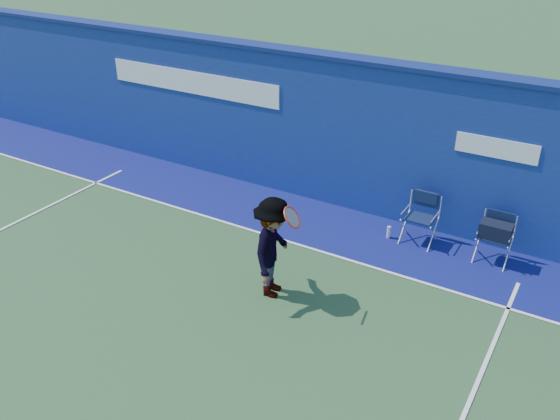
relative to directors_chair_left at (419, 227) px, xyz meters
The scene contains 8 objects.
ground 5.16m from the directors_chair_left, 120.18° to the right, with size 80.00×80.00×0.00m, color #2C502B.
stadium_wall 2.97m from the directors_chair_left, 163.91° to the left, with size 24.00×0.50×3.08m.
out_of_bounds_strip 2.63m from the directors_chair_left, behind, with size 24.00×1.80×0.01m, color navy.
court_lines 4.65m from the directors_chair_left, 123.90° to the right, with size 24.00×12.00×0.01m.
directors_chair_left is the anchor object (origin of this frame).
directors_chair_right 1.34m from the directors_chair_left, ahead, with size 0.53×0.48×0.89m.
water_bottle 0.58m from the directors_chair_left, 164.08° to the right, with size 0.07×0.07×0.24m, color silver.
tennis_player 3.18m from the directors_chair_left, 118.16° to the right, with size 0.99×1.22×1.72m.
Camera 1 is at (5.25, -5.05, 5.72)m, focal length 38.00 mm.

